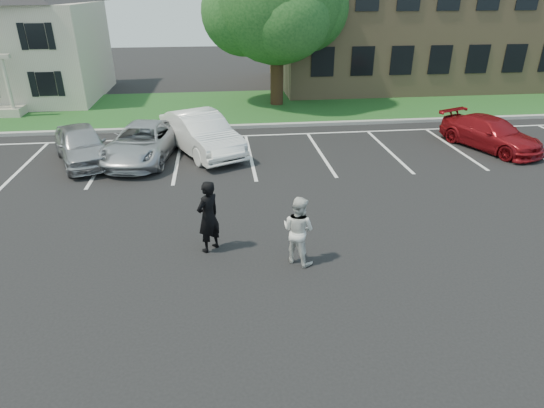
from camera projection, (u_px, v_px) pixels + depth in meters
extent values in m
plane|color=black|center=(277.00, 271.00, 10.60)|extent=(90.00, 90.00, 0.00)
cube|color=gray|center=(244.00, 126.00, 21.31)|extent=(40.00, 0.30, 0.15)
cube|color=#1D4F1F|center=(239.00, 107.00, 24.91)|extent=(44.00, 8.00, 0.08)
cube|color=silver|center=(25.00, 165.00, 16.84)|extent=(0.12, 5.20, 0.01)
cube|color=silver|center=(103.00, 162.00, 17.15)|extent=(0.12, 5.20, 0.01)
cube|color=silver|center=(178.00, 159.00, 17.46)|extent=(0.12, 5.20, 0.01)
cube|color=silver|center=(250.00, 156.00, 17.76)|extent=(0.12, 5.20, 0.01)
cube|color=silver|center=(321.00, 153.00, 18.07)|extent=(0.12, 5.20, 0.01)
cube|color=silver|center=(388.00, 150.00, 18.37)|extent=(0.12, 5.20, 0.01)
cube|color=silver|center=(454.00, 148.00, 18.68)|extent=(0.12, 5.20, 0.01)
cube|color=silver|center=(517.00, 145.00, 18.98)|extent=(0.12, 5.20, 0.01)
cube|color=silver|center=(277.00, 135.00, 20.33)|extent=(34.00, 0.12, 0.01)
cube|color=#BDB09C|center=(7.00, 52.00, 25.97)|extent=(10.00, 8.00, 5.20)
cylinder|color=#BDB09C|center=(9.00, 91.00, 22.31)|extent=(0.18, 0.18, 2.70)
cube|color=#987C59|center=(443.00, 20.00, 30.10)|extent=(22.00, 10.00, 8.00)
cube|color=black|center=(323.00, 62.00, 25.37)|extent=(1.30, 0.06, 1.60)
cube|color=black|center=(363.00, 61.00, 25.62)|extent=(1.30, 0.06, 1.60)
cube|color=black|center=(402.00, 60.00, 25.87)|extent=(1.30, 0.06, 1.60)
cube|color=black|center=(440.00, 60.00, 26.12)|extent=(1.30, 0.06, 1.60)
cube|color=black|center=(478.00, 59.00, 26.37)|extent=(1.30, 0.06, 1.60)
cube|color=black|center=(515.00, 58.00, 26.62)|extent=(1.30, 0.06, 1.60)
cylinder|color=black|center=(277.00, 76.00, 24.73)|extent=(0.70, 0.70, 3.20)
sphere|color=#164219|center=(305.00, 7.00, 24.07)|extent=(4.60, 4.60, 4.60)
sphere|color=#164219|center=(244.00, 12.00, 23.52)|extent=(4.40, 4.40, 4.40)
sphere|color=#164219|center=(289.00, 18.00, 22.14)|extent=(4.00, 4.00, 4.00)
imported|color=black|center=(208.00, 217.00, 11.05)|extent=(0.79, 0.79, 1.86)
imported|color=silver|center=(298.00, 230.00, 10.62)|extent=(1.04, 1.03, 1.69)
imported|color=#ADACB2|center=(82.00, 145.00, 16.87)|extent=(3.10, 4.38, 1.38)
imported|color=#AFB2B8|center=(143.00, 142.00, 17.24)|extent=(2.99, 5.06, 1.32)
imported|color=white|center=(201.00, 133.00, 17.83)|extent=(3.58, 5.05, 1.58)
imported|color=maroon|center=(491.00, 133.00, 18.38)|extent=(3.23, 4.63, 1.25)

